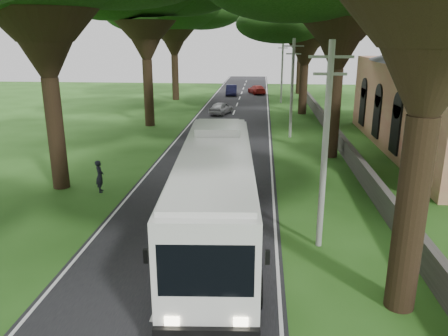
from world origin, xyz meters
name	(u,v)px	position (x,y,z in m)	size (l,w,h in m)	color
ground	(147,334)	(0.00, 0.00, 0.00)	(140.00, 140.00, 0.00)	#234B15
road	(224,138)	(0.00, 25.00, 0.01)	(8.00, 120.00, 0.04)	black
property_wall	(336,136)	(9.00, 24.00, 0.60)	(0.35, 50.00, 1.20)	#383533
pole_near	(325,145)	(5.50, 6.00, 4.18)	(1.60, 0.24, 8.00)	gray
pole_mid	(292,87)	(5.50, 26.00, 4.18)	(1.60, 0.24, 8.00)	gray
pole_far	(282,70)	(5.50, 46.00, 4.18)	(1.60, 0.24, 8.00)	gray
tree_l_far	(173,7)	(-8.50, 48.00, 11.77)	(14.82, 14.82, 15.03)	black
tree_r_midb	(307,14)	(7.50, 38.00, 10.41)	(13.24, 13.24, 13.35)	black
tree_r_far	(303,2)	(8.50, 56.00, 12.89)	(15.11, 15.11, 16.23)	black
coach_bus	(216,193)	(1.33, 5.99, 2.12)	(3.82, 13.51, 3.94)	white
distant_car_a	(221,108)	(-1.32, 36.87, 0.70)	(1.57, 3.90, 1.33)	#A8A7AC
distant_car_b	(231,90)	(-1.36, 53.35, 0.75)	(1.51, 4.34, 1.43)	#21204C
distant_car_c	(257,89)	(2.28, 55.04, 0.67)	(1.79, 4.40, 1.28)	#A01C17
pedestrian	(100,176)	(-5.54, 11.46, 0.88)	(0.64, 0.42, 1.76)	black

